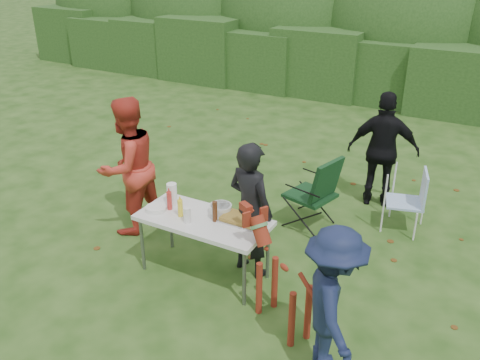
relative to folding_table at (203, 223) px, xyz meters
The scene contains 20 objects.
ground 0.69m from the folding_table, 92.74° to the left, with size 80.00×80.00×0.00m, color #1E4211.
hedge_row 8.04m from the folding_table, 90.01° to the left, with size 22.00×1.40×1.70m, color #23471C.
shrub_backdrop 9.68m from the folding_table, 90.01° to the left, with size 20.00×2.60×3.20m, color #3D6628.
folding_table is the anchor object (origin of this frame).
person_cook 0.55m from the folding_table, 36.09° to the left, with size 0.59×0.39×1.62m, color black.
person_red_jacket 1.49m from the folding_table, 163.80° to the left, with size 0.89×0.69×1.83m, color red.
person_black_puffy 3.04m from the folding_table, 64.99° to the left, with size 1.00×0.42×1.71m, color black.
child 1.91m from the folding_table, 21.63° to the right, with size 0.95×0.55×1.47m, color #161F3F.
dog 1.23m from the folding_table, 17.46° to the right, with size 1.12×0.45×1.06m, color maroon, non-canonical shape.
camping_chair 1.77m from the folding_table, 68.88° to the left, with size 0.66×0.66×1.05m, color #123619, non-canonical shape.
lawn_chair 2.83m from the folding_table, 50.96° to the left, with size 0.51×0.51×0.87m, color #5B97E1, non-canonical shape.
food_tray 0.42m from the folding_table, 20.81° to the left, with size 0.45×0.30×0.02m, color #B7B7BA.
focaccia_bread 0.43m from the folding_table, 20.81° to the left, with size 0.40×0.26×0.04m, color olive.
mustard_bottle 0.31m from the folding_table, 163.51° to the right, with size 0.06×0.06×0.20m, color yellow.
ketchup_bottle 0.49m from the folding_table, behind, with size 0.06×0.06×0.22m, color #B62B26.
beer_bottle 0.23m from the folding_table, ahead, with size 0.06×0.06×0.24m, color #47230F.
paper_towel_roll 0.55m from the folding_table, 166.70° to the left, with size 0.12×0.12×0.26m, color white.
cup_stack 0.24m from the folding_table, 123.21° to the right, with size 0.08×0.08×0.18m, color white.
pasta_bowl 0.25m from the folding_table, 64.22° to the left, with size 0.26×0.26×0.10m, color silver.
plate_stack 0.59m from the folding_table, 169.65° to the right, with size 0.24×0.24×0.05m, color white.
Camera 1 is at (2.78, -4.17, 3.55)m, focal length 38.00 mm.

